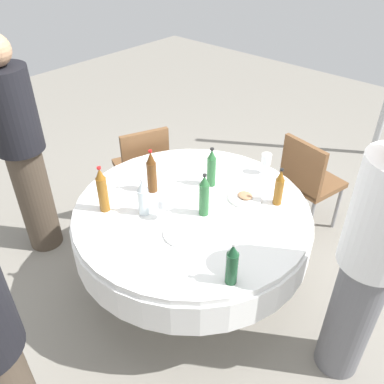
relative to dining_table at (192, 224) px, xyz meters
The scene contains 18 objects.
ground_plane 0.60m from the dining_table, ahead, with size 10.00×10.00×0.00m, color gray.
dining_table is the anchor object (origin of this frame).
bottle_amber_front 0.63m from the dining_table, 44.51° to the left, with size 0.06×0.06×0.32m.
bottle_amber_rear 0.62m from the dining_table, 133.70° to the right, with size 0.06×0.06×0.26m.
bottle_dark_green_south 0.71m from the dining_table, 149.58° to the left, with size 0.06×0.06×0.26m.
bottle_brown_mid 0.44m from the dining_table, ahead, with size 0.07×0.07×0.31m.
bottle_green_north 0.30m from the dining_table, behind, with size 0.06×0.06×0.29m.
bottle_clear_west 0.40m from the dining_table, 53.05° to the left, with size 0.07×0.07×0.26m.
bottle_green_near 0.40m from the dining_table, 75.22° to the right, with size 0.06×0.06×0.29m.
wine_glass_mid 0.71m from the dining_table, 100.56° to the right, with size 0.07×0.07×0.16m.
wine_glass_north 0.33m from the dining_table, 75.12° to the left, with size 0.07×0.07×0.15m.
plate_left 0.31m from the dining_table, 120.38° to the left, with size 0.23×0.23×0.02m.
plate_far 0.40m from the dining_table, 123.33° to the right, with size 0.22×0.22×0.04m.
fork_rear 0.54m from the dining_table, 22.08° to the left, with size 0.18×0.02×0.01m, color silver.
person_front 1.35m from the dining_table, 20.38° to the left, with size 0.34×0.34×1.70m.
person_rear 1.13m from the dining_table, behind, with size 0.34×0.34×1.69m.
chair_west 1.16m from the dining_table, 102.64° to the right, with size 0.48×0.48×0.87m.
chair_near 0.98m from the dining_table, 22.65° to the right, with size 0.52×0.52×0.87m.
Camera 1 is at (-1.38, 1.53, 2.33)m, focal length 37.83 mm.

